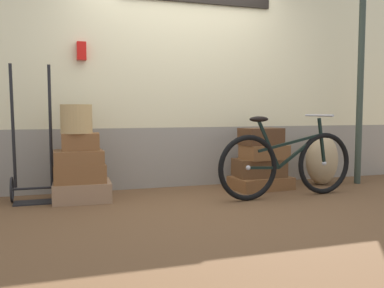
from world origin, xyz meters
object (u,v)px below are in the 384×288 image
suitcase_3 (81,142)px  luggage_trolley (33,169)px  suitcase_5 (259,168)px  burlap_sack (322,159)px  suitcase_4 (261,183)px  bicycle (287,164)px  wicker_basket (76,119)px  suitcase_1 (80,173)px  suitcase_0 (82,191)px  suitcase_7 (261,136)px  suitcase_2 (78,157)px  suitcase_6 (264,152)px

suitcase_3 → luggage_trolley: 0.56m
suitcase_5 → burlap_sack: size_ratio=0.90×
suitcase_4 → bicycle: bearing=-90.3°
wicker_basket → suitcase_1: bearing=-49.4°
luggage_trolley → burlap_sack: luggage_trolley is taller
suitcase_3 → suitcase_0: bearing=-74.6°
wicker_basket → suitcase_4: bearing=-0.2°
suitcase_5 → bicycle: bicycle is taller
suitcase_5 → luggage_trolley: (-2.54, 0.07, 0.09)m
suitcase_1 → suitcase_4: (2.09, 0.02, -0.22)m
wicker_basket → luggage_trolley: (-0.44, 0.10, -0.51)m
suitcase_1 → suitcase_5: bearing=2.3°
suitcase_4 → wicker_basket: size_ratio=2.15×
bicycle → suitcase_7: bearing=94.7°
luggage_trolley → burlap_sack: size_ratio=2.19×
bicycle → suitcase_5: bearing=96.2°
suitcase_1 → suitcase_2: 0.16m
suitcase_1 → bicycle: 2.20m
burlap_sack → bicycle: bearing=-146.6°
burlap_sack → suitcase_6: bearing=-177.5°
suitcase_4 → suitcase_6: (0.04, -0.01, 0.37)m
suitcase_2 → suitcase_4: bearing=-0.3°
suitcase_6 → burlap_sack: bearing=-2.3°
suitcase_1 → burlap_sack: burlap_sack is taller
luggage_trolley → suitcase_0: bearing=-12.4°
suitcase_3 → burlap_sack: suitcase_3 is taller
suitcase_1 → suitcase_7: 2.13m
suitcase_1 → suitcase_0: bearing=41.6°
suitcase_3 → suitcase_7: (2.08, 0.01, 0.01)m
suitcase_4 → wicker_basket: wicker_basket is taller
suitcase_0 → suitcase_6: bearing=2.4°
suitcase_3 → suitcase_6: suitcase_3 is taller
suitcase_4 → suitcase_6: bearing=-15.5°
suitcase_0 → suitcase_5: suitcase_5 is taller
suitcase_1 → suitcase_6: (2.13, 0.01, 0.15)m
wicker_basket → burlap_sack: bearing=0.4°
suitcase_5 → wicker_basket: (-2.10, -0.03, 0.60)m
burlap_sack → suitcase_4: bearing=-178.1°
suitcase_1 → luggage_trolley: bearing=165.7°
suitcase_1 → suitcase_5: size_ratio=0.89×
burlap_sack → suitcase_3: bearing=-179.6°
suitcase_7 → burlap_sack: size_ratio=0.73×
suitcase_1 → suitcase_2: suitcase_2 is taller
bicycle → suitcase_4: bearing=95.6°
suitcase_1 → suitcase_6: size_ratio=1.02×
luggage_trolley → bicycle: 2.67m
suitcase_7 → wicker_basket: (-2.12, -0.02, 0.22)m
suitcase_2 → wicker_basket: wicker_basket is taller
suitcase_3 → burlap_sack: (2.94, 0.02, -0.30)m
suitcase_1 → burlap_sack: bearing=1.8°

